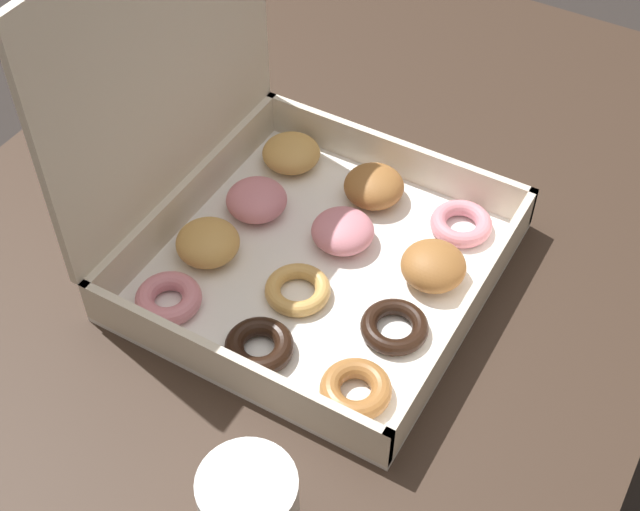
# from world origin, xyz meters

# --- Properties ---
(dining_table) EXTENTS (1.01, 0.72, 0.70)m
(dining_table) POSITION_xyz_m (0.00, 0.00, 0.59)
(dining_table) COLOR #38281E
(dining_table) RESTS_ON ground_plane
(donut_box) EXTENTS (0.32, 0.32, 0.32)m
(donut_box) POSITION_xyz_m (-0.05, 0.01, 0.76)
(donut_box) COLOR white
(donut_box) RESTS_ON dining_table
(coffee_mug) EXTENTS (0.07, 0.07, 0.08)m
(coffee_mug) POSITION_xyz_m (-0.31, -0.13, 0.75)
(coffee_mug) COLOR white
(coffee_mug) RESTS_ON dining_table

